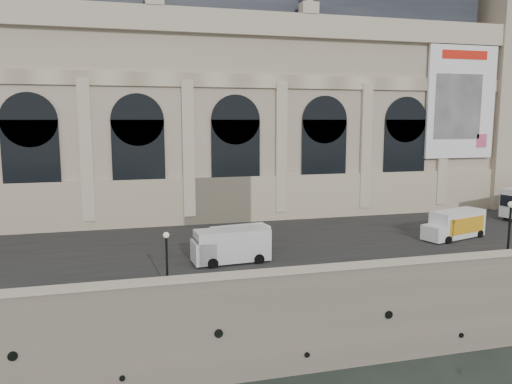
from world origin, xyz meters
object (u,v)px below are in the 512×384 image
at_px(van_c, 237,239).
at_px(box_truck, 455,225).
at_px(lamp_left, 167,262).
at_px(lamp_right, 509,232).
at_px(van_b, 228,246).

distance_m(van_c, box_truck, 20.66).
bearing_deg(lamp_left, box_truck, 15.58).
bearing_deg(lamp_right, box_truck, 84.57).
height_order(van_c, box_truck, box_truck).
bearing_deg(lamp_right, van_c, 158.24).
relative_size(van_b, lamp_right, 1.27).
xyz_separation_m(van_b, lamp_right, (21.30, -5.16, 1.03)).
distance_m(van_b, box_truck, 22.15).
height_order(lamp_left, lamp_right, lamp_right).
bearing_deg(lamp_left, lamp_right, -0.00).
bearing_deg(box_truck, van_c, 178.87).
distance_m(box_truck, lamp_right, 7.66).
relative_size(van_c, lamp_right, 1.08).
distance_m(van_c, lamp_left, 10.25).
xyz_separation_m(van_c, box_truck, (20.66, -0.41, 0.21)).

